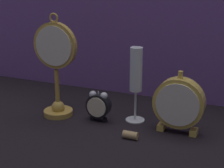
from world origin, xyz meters
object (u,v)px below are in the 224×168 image
pocket_watch_on_stand (56,68)px  mantel_clock_silver (179,104)px  champagne_flute (136,76)px  wine_cork (130,135)px  alarm_clock_twin_bell (98,105)px

pocket_watch_on_stand → mantel_clock_silver: 0.39m
champagne_flute → wine_cork: champagne_flute is taller
pocket_watch_on_stand → alarm_clock_twin_bell: size_ratio=3.41×
pocket_watch_on_stand → mantel_clock_silver: pocket_watch_on_stand is taller
alarm_clock_twin_bell → wine_cork: 0.16m
pocket_watch_on_stand → wine_cork: size_ratio=7.77×
alarm_clock_twin_bell → champagne_flute: champagne_flute is taller
pocket_watch_on_stand → alarm_clock_twin_bell: pocket_watch_on_stand is taller
wine_cork → champagne_flute: bearing=103.6°
mantel_clock_silver → champagne_flute: size_ratio=0.79×
pocket_watch_on_stand → alarm_clock_twin_bell: (0.14, 0.01, -0.10)m
mantel_clock_silver → alarm_clock_twin_bell: bearing=-177.4°
champagne_flute → pocket_watch_on_stand: bearing=-167.6°
mantel_clock_silver → wine_cork: bearing=-140.7°
champagne_flute → alarm_clock_twin_bell: bearing=-156.1°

